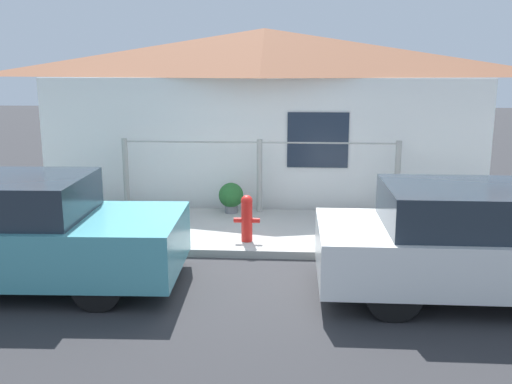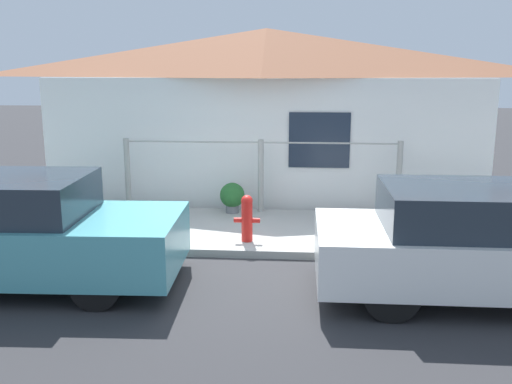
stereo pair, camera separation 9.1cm
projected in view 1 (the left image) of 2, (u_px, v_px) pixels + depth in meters
name	position (u px, v px, depth m)	size (l,w,h in m)	color
ground_plane	(250.00, 259.00, 8.04)	(60.00, 60.00, 0.00)	#2D2D30
sidewalk	(255.00, 231.00, 9.19)	(24.00, 2.38, 0.12)	#9E9E99
house	(264.00, 63.00, 11.01)	(8.63, 2.23, 3.37)	white
fence	(259.00, 173.00, 10.04)	(4.90, 0.10, 1.29)	#999993
car_left	(2.00, 232.00, 6.96)	(4.34, 1.81, 1.36)	teal
car_right	(493.00, 242.00, 6.58)	(4.12, 1.64, 1.32)	white
fire_hydrant	(247.00, 217.00, 8.39)	(0.39, 0.17, 0.70)	red
potted_plant_near_hydrant	(231.00, 196.00, 10.03)	(0.44, 0.44, 0.54)	slate
potted_plant_by_fence	(81.00, 201.00, 9.56)	(0.55, 0.55, 0.63)	#9E5638
potted_plant_corner	(453.00, 205.00, 9.42)	(0.40, 0.40, 0.53)	slate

